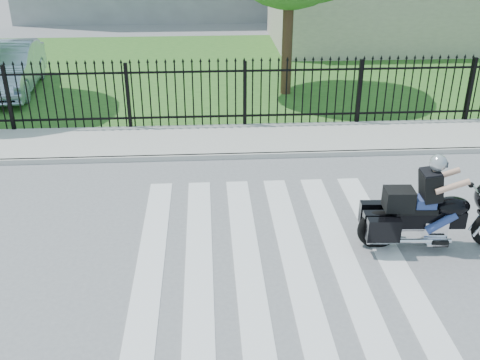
{
  "coord_description": "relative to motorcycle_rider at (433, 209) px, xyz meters",
  "views": [
    {
      "loc": [
        -1.01,
        -8.0,
        5.28
      ],
      "look_at": [
        -0.46,
        0.79,
        1.0
      ],
      "focal_mm": 42.0,
      "sensor_mm": 36.0,
      "label": 1
    }
  ],
  "objects": [
    {
      "name": "ground",
      "position": [
        -2.76,
        -0.04,
        -0.72
      ],
      "size": [
        120.0,
        120.0,
        0.0
      ],
      "primitive_type": "plane",
      "color": "slate",
      "rests_on": "ground"
    },
    {
      "name": "crosswalk",
      "position": [
        -2.76,
        -0.04,
        -0.71
      ],
      "size": [
        5.0,
        5.5,
        0.01
      ],
      "primitive_type": null,
      "color": "silver",
      "rests_on": "ground"
    },
    {
      "name": "sidewalk",
      "position": [
        -2.76,
        4.96,
        -0.66
      ],
      "size": [
        40.0,
        2.0,
        0.12
      ],
      "primitive_type": "cube",
      "color": "#ADAAA3",
      "rests_on": "ground"
    },
    {
      "name": "curb",
      "position": [
        -2.76,
        3.96,
        -0.66
      ],
      "size": [
        40.0,
        0.12,
        0.12
      ],
      "primitive_type": "cube",
      "color": "#ADAAA3",
      "rests_on": "ground"
    },
    {
      "name": "grass_strip",
      "position": [
        -2.76,
        11.96,
        -0.71
      ],
      "size": [
        40.0,
        12.0,
        0.02
      ],
      "primitive_type": "cube",
      "color": "#2A5B1F",
      "rests_on": "ground"
    },
    {
      "name": "iron_fence",
      "position": [
        -2.76,
        5.96,
        0.19
      ],
      "size": [
        26.0,
        0.04,
        1.8
      ],
      "color": "black",
      "rests_on": "ground"
    },
    {
      "name": "building_low",
      "position": [
        4.24,
        15.96,
        1.03
      ],
      "size": [
        10.0,
        6.0,
        3.5
      ],
      "primitive_type": "cube",
      "color": "beige",
      "rests_on": "ground"
    },
    {
      "name": "motorcycle_rider",
      "position": [
        0.0,
        0.0,
        0.0
      ],
      "size": [
        2.65,
        0.87,
        1.75
      ],
      "rotation": [
        0.0,
        0.0,
        -0.05
      ],
      "color": "black",
      "rests_on": "ground"
    },
    {
      "name": "parked_car",
      "position": [
        -9.94,
        9.68,
        0.05
      ],
      "size": [
        1.98,
        4.67,
        1.5
      ],
      "primitive_type": "imported",
      "rotation": [
        0.0,
        0.0,
        0.09
      ],
      "color": "#A6B8D2",
      "rests_on": "grass_strip"
    }
  ]
}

